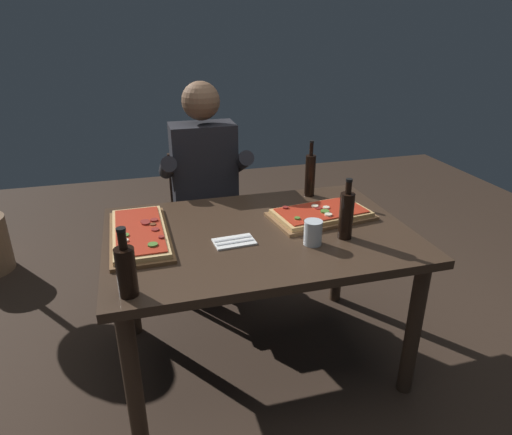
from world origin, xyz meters
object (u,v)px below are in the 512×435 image
(wine_bottle_dark, at_px, (310,175))
(seated_diner, at_px, (206,183))
(dining_table, at_px, (259,250))
(oil_bottle_amber, at_px, (346,214))
(vinegar_bottle_green, at_px, (126,270))
(pizza_rectangular_front, at_px, (321,214))
(tumbler_near_camera, at_px, (313,234))
(pizza_rectangular_left, at_px, (140,234))
(diner_chair, at_px, (204,214))

(wine_bottle_dark, height_order, seated_diner, seated_diner)
(wine_bottle_dark, bearing_deg, dining_table, -136.58)
(dining_table, bearing_deg, seated_diner, 99.66)
(dining_table, height_order, oil_bottle_amber, oil_bottle_amber)
(vinegar_bottle_green, bearing_deg, pizza_rectangular_front, 25.94)
(pizza_rectangular_front, bearing_deg, vinegar_bottle_green, -154.06)
(oil_bottle_amber, relative_size, tumbler_near_camera, 2.55)
(dining_table, height_order, tumbler_near_camera, tumbler_near_camera)
(pizza_rectangular_left, xyz_separation_m, wine_bottle_dark, (0.94, 0.30, 0.10))
(pizza_rectangular_front, distance_m, pizza_rectangular_left, 0.88)
(pizza_rectangular_front, distance_m, diner_chair, 0.95)
(vinegar_bottle_green, bearing_deg, dining_table, 32.92)
(pizza_rectangular_front, relative_size, seated_diner, 0.40)
(oil_bottle_amber, bearing_deg, pizza_rectangular_left, 164.69)
(vinegar_bottle_green, relative_size, seated_diner, 0.20)
(vinegar_bottle_green, height_order, diner_chair, vinegar_bottle_green)
(vinegar_bottle_green, relative_size, diner_chair, 0.30)
(pizza_rectangular_left, height_order, vinegar_bottle_green, vinegar_bottle_green)
(wine_bottle_dark, bearing_deg, oil_bottle_amber, -94.56)
(pizza_rectangular_front, relative_size, oil_bottle_amber, 1.90)
(wine_bottle_dark, distance_m, vinegar_bottle_green, 1.25)
(oil_bottle_amber, relative_size, seated_diner, 0.21)
(dining_table, distance_m, seated_diner, 0.75)
(tumbler_near_camera, distance_m, seated_diner, 0.97)
(dining_table, relative_size, seated_diner, 1.05)
(tumbler_near_camera, height_order, diner_chair, diner_chair)
(pizza_rectangular_front, xyz_separation_m, diner_chair, (-0.47, 0.78, -0.27))
(pizza_rectangular_left, bearing_deg, tumbler_near_camera, -20.03)
(seated_diner, bearing_deg, pizza_rectangular_front, -54.98)
(pizza_rectangular_front, bearing_deg, pizza_rectangular_left, 179.28)
(vinegar_bottle_green, height_order, seated_diner, seated_diner)
(tumbler_near_camera, bearing_deg, diner_chair, 107.00)
(pizza_rectangular_front, xyz_separation_m, wine_bottle_dark, (0.06, 0.31, 0.10))
(wine_bottle_dark, distance_m, diner_chair, 0.80)
(vinegar_bottle_green, distance_m, tumbler_near_camera, 0.81)
(pizza_rectangular_front, relative_size, tumbler_near_camera, 4.85)
(seated_diner, bearing_deg, diner_chair, 90.00)
(oil_bottle_amber, height_order, vinegar_bottle_green, oil_bottle_amber)
(dining_table, distance_m, diner_chair, 0.88)
(wine_bottle_dark, xyz_separation_m, seated_diner, (-0.52, 0.36, -0.12))
(diner_chair, bearing_deg, oil_bottle_amber, -64.69)
(wine_bottle_dark, height_order, tumbler_near_camera, wine_bottle_dark)
(oil_bottle_amber, height_order, diner_chair, oil_bottle_amber)
(pizza_rectangular_front, height_order, wine_bottle_dark, wine_bottle_dark)
(wine_bottle_dark, bearing_deg, pizza_rectangular_left, -162.43)
(pizza_rectangular_left, distance_m, vinegar_bottle_green, 0.47)
(tumbler_near_camera, xyz_separation_m, diner_chair, (-0.32, 1.04, -0.30))
(wine_bottle_dark, bearing_deg, diner_chair, 137.68)
(wine_bottle_dark, height_order, vinegar_bottle_green, wine_bottle_dark)
(pizza_rectangular_front, distance_m, vinegar_bottle_green, 1.04)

